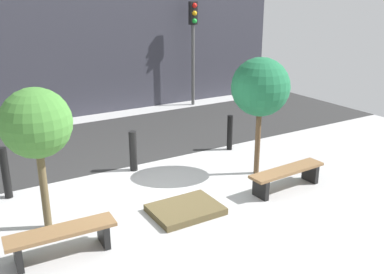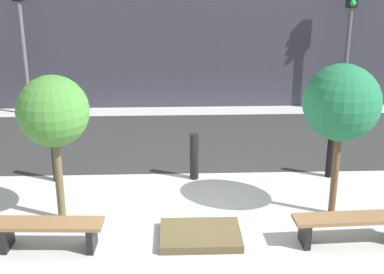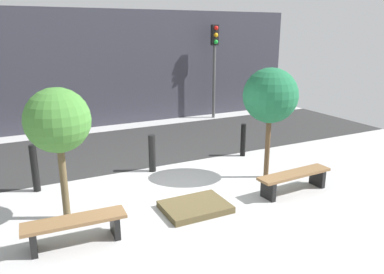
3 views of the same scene
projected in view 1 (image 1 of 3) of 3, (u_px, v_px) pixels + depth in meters
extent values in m
plane|color=#A9A9A9|center=(165.00, 196.00, 8.72)|extent=(18.00, 18.00, 0.00)
cube|color=#2B2B2B|center=(100.00, 142.00, 11.87)|extent=(18.00, 4.11, 0.01)
cube|color=#33333D|center=(63.00, 53.00, 13.78)|extent=(16.20, 0.50, 4.20)
cube|color=black|center=(18.00, 255.00, 6.38)|extent=(0.12, 0.43, 0.39)
cube|color=black|center=(104.00, 233.00, 6.97)|extent=(0.12, 0.43, 0.39)
cube|color=brown|center=(61.00, 231.00, 6.60)|extent=(1.69, 0.50, 0.06)
cube|color=black|center=(261.00, 189.00, 8.58)|extent=(0.12, 0.40, 0.40)
cube|color=black|center=(310.00, 173.00, 9.35)|extent=(0.12, 0.40, 0.40)
cube|color=brown|center=(287.00, 170.00, 8.89)|extent=(1.83, 0.48, 0.06)
cube|color=brown|center=(185.00, 209.00, 8.03)|extent=(1.28, 0.96, 0.13)
cylinder|color=brown|center=(44.00, 186.00, 7.29)|extent=(0.13, 0.13, 1.60)
sphere|color=#3F7A31|center=(36.00, 123.00, 6.94)|extent=(1.17, 1.17, 1.17)
cylinder|color=brown|center=(258.00, 139.00, 9.57)|extent=(0.12, 0.12, 1.66)
sphere|color=#1E663F|center=(260.00, 87.00, 9.19)|extent=(1.28, 1.28, 1.28)
cylinder|color=black|center=(6.00, 173.00, 8.49)|extent=(0.16, 0.16, 1.06)
cylinder|color=black|center=(133.00, 151.00, 9.84)|extent=(0.18, 0.18, 0.95)
cylinder|color=black|center=(230.00, 133.00, 11.19)|extent=(0.14, 0.14, 0.93)
cylinder|color=#4C4C4C|center=(193.00, 55.00, 15.36)|extent=(0.12, 0.12, 3.67)
cube|color=black|center=(193.00, 13.00, 14.90)|extent=(0.28, 0.16, 0.78)
sphere|color=red|center=(195.00, 5.00, 14.74)|extent=(0.17, 0.17, 0.17)
sphere|color=orange|center=(195.00, 13.00, 14.82)|extent=(0.17, 0.17, 0.17)
sphere|color=green|center=(195.00, 21.00, 14.90)|extent=(0.17, 0.17, 0.17)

